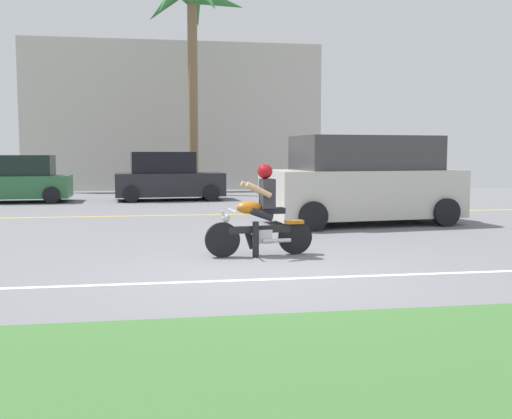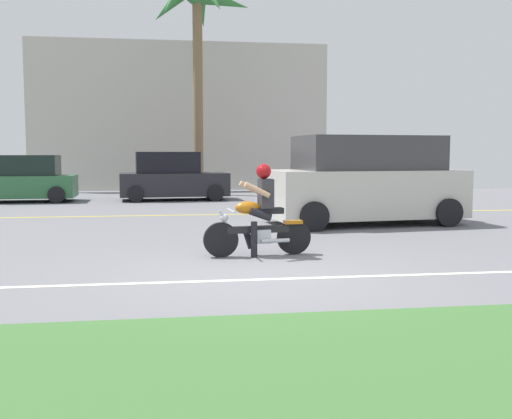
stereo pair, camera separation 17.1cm
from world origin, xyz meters
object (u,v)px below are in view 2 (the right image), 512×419
(parked_car_0, at_px, (21,180))
(palm_tree_0, at_px, (197,10))
(motorcyclist, at_px, (259,217))
(parked_car_1, at_px, (172,178))
(suv_nearby, at_px, (365,181))

(parked_car_0, distance_m, palm_tree_0, 9.39)
(motorcyclist, distance_m, parked_car_0, 13.41)
(parked_car_0, relative_size, parked_car_1, 0.97)
(suv_nearby, bearing_deg, motorcyclist, -127.90)
(suv_nearby, height_order, parked_car_0, suv_nearby)
(parked_car_0, bearing_deg, suv_nearby, -39.23)
(motorcyclist, xyz_separation_m, parked_car_1, (-1.29, 11.89, 0.15))
(suv_nearby, bearing_deg, parked_car_0, 140.77)
(suv_nearby, height_order, palm_tree_0, palm_tree_0)
(parked_car_1, bearing_deg, motorcyclist, -83.79)
(suv_nearby, distance_m, parked_car_1, 9.02)
(suv_nearby, distance_m, parked_car_0, 12.29)
(parked_car_0, height_order, parked_car_1, parked_car_1)
(motorcyclist, height_order, palm_tree_0, palm_tree_0)
(motorcyclist, distance_m, suv_nearby, 5.12)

